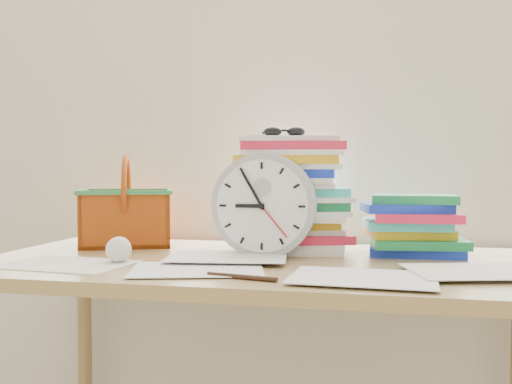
% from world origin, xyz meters
% --- Properties ---
extents(curtain, '(2.40, 0.01, 2.50)m').
position_xyz_m(curtain, '(0.00, 1.98, 1.30)').
color(curtain, white).
rests_on(curtain, room_shell).
extents(desk, '(1.40, 0.70, 0.75)m').
position_xyz_m(desk, '(0.00, 1.60, 0.68)').
color(desk, olive).
rests_on(desk, ground).
extents(paper_stack, '(0.35, 0.31, 0.31)m').
position_xyz_m(paper_stack, '(0.04, 1.78, 0.90)').
color(paper_stack, white).
rests_on(paper_stack, desk).
extents(clock, '(0.26, 0.05, 0.26)m').
position_xyz_m(clock, '(-0.01, 1.64, 0.88)').
color(clock, '#A7A9B2').
rests_on(clock, desk).
extents(sunglasses, '(0.15, 0.13, 0.03)m').
position_xyz_m(sunglasses, '(0.02, 1.75, 1.07)').
color(sunglasses, black).
rests_on(sunglasses, paper_stack).
extents(book_stack, '(0.28, 0.22, 0.16)m').
position_xyz_m(book_stack, '(0.35, 1.77, 0.83)').
color(book_stack, white).
rests_on(book_stack, desk).
extents(basket, '(0.32, 0.28, 0.26)m').
position_xyz_m(basket, '(-0.45, 1.78, 0.88)').
color(basket, '#BC5112').
rests_on(basket, desk).
extents(crumpled_ball, '(0.06, 0.06, 0.06)m').
position_xyz_m(crumpled_ball, '(-0.33, 1.49, 0.78)').
color(crumpled_ball, white).
rests_on(crumpled_ball, desk).
extents(pen, '(0.15, 0.04, 0.01)m').
position_xyz_m(pen, '(0.01, 1.34, 0.76)').
color(pen, black).
rests_on(pen, desk).
extents(scattered_papers, '(1.26, 0.42, 0.02)m').
position_xyz_m(scattered_papers, '(0.00, 1.60, 0.76)').
color(scattered_papers, white).
rests_on(scattered_papers, desk).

